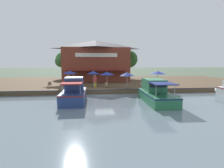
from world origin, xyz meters
name	(u,v)px	position (x,y,z in m)	size (l,w,h in m)	color
ground_plane	(104,95)	(0.00, 0.00, 0.00)	(220.00, 220.00, 0.00)	#4C5B47
quay_deck	(101,83)	(-11.00, 0.00, 0.30)	(22.00, 56.00, 0.60)	brown
quay_edge_fender	(104,90)	(-0.10, 0.00, 0.65)	(0.20, 50.40, 0.10)	#2D2D33
waterfront_restaurant	(96,60)	(-13.60, -0.81, 4.72)	(10.65, 13.22, 8.12)	brown
patio_umbrella_far_corner	(127,74)	(-1.42, 3.31, 2.63)	(2.06, 2.06, 2.32)	#B7B7B7
patio_umbrella_mid_patio_left	(158,73)	(-1.67, 7.89, 2.80)	(2.21, 2.21, 2.46)	#B7B7B7
patio_umbrella_back_row	(107,73)	(-2.64, 0.56, 2.67)	(2.14, 2.14, 2.33)	#B7B7B7
patio_umbrella_mid_patio_right	(70,72)	(-3.69, -4.90, 2.80)	(2.04, 2.04, 2.44)	#B7B7B7
patio_umbrella_near_quay_edge	(93,72)	(-4.06, -1.43, 2.73)	(1.83, 1.83, 2.39)	#B7B7B7
cafe_chair_mid_patio	(137,82)	(-4.50, 5.58, 1.08)	(0.45, 0.45, 0.85)	brown
cafe_chair_beside_entrance	(49,84)	(-3.27, -7.81, 1.08)	(0.50, 0.50, 0.85)	brown
cafe_chair_under_first_umbrella	(106,85)	(-1.70, 0.39, 1.08)	(0.54, 0.54, 0.85)	brown
person_near_entrance	(73,79)	(-4.81, -4.57, 1.74)	(0.51, 0.51, 1.79)	#2D5193
person_mid_patio	(68,78)	(-5.96, -5.50, 1.70)	(0.49, 0.49, 1.74)	#4C4C56
person_at_quay_edge	(95,80)	(-2.69, -1.17, 1.76)	(0.52, 0.52, 1.83)	gold
motorboat_nearest_quay	(74,93)	(3.49, -3.56, 0.97)	(6.40, 2.44, 2.57)	navy
motorboat_distant_upstream	(154,93)	(4.42, 5.24, 0.93)	(7.69, 2.76, 2.36)	#287047
tree_behind_restaurant	(128,60)	(-16.61, 6.60, 4.85)	(4.11, 3.91, 6.31)	brown
tree_upstream_bank	(63,60)	(-18.97, -8.31, 4.69)	(3.91, 3.72, 6.07)	brown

